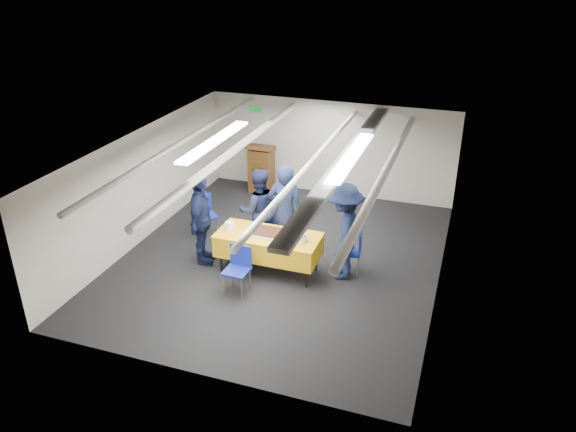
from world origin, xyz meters
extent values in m
plane|color=black|center=(0.00, 0.00, 0.00)|extent=(7.00, 7.00, 0.00)
cube|color=silver|center=(0.00, 3.49, 1.15)|extent=(6.00, 0.02, 2.30)
cube|color=silver|center=(-2.99, 0.00, 1.15)|extent=(0.02, 7.00, 2.30)
cube|color=silver|center=(2.99, 0.00, 1.15)|extent=(0.02, 7.00, 2.30)
cube|color=silver|center=(0.00, 0.00, 2.29)|extent=(6.00, 7.00, 0.02)
cylinder|color=silver|center=(-2.00, 0.00, 2.18)|extent=(0.10, 6.90, 0.10)
cylinder|color=silver|center=(-0.90, 0.00, 2.14)|extent=(0.14, 6.90, 0.14)
cylinder|color=silver|center=(0.60, 0.00, 2.10)|extent=(0.10, 6.90, 0.10)
cylinder|color=silver|center=(1.90, 0.00, 2.06)|extent=(0.14, 6.90, 0.14)
cube|color=gray|center=(1.20, 0.00, 2.20)|extent=(0.28, 6.90, 0.08)
cube|color=white|center=(-1.30, 0.00, 2.27)|extent=(0.25, 2.60, 0.04)
cube|color=white|center=(1.30, 0.00, 2.27)|extent=(0.25, 2.60, 0.04)
cube|color=#0C591E|center=(-1.90, 3.47, 1.95)|extent=(0.30, 0.04, 0.12)
cylinder|color=black|center=(-0.90, -0.82, 0.18)|extent=(0.04, 0.04, 0.36)
cylinder|color=black|center=(0.77, -0.82, 0.18)|extent=(0.04, 0.04, 0.36)
cylinder|color=black|center=(-0.90, -0.20, 0.18)|extent=(0.04, 0.04, 0.36)
cylinder|color=black|center=(0.77, -0.20, 0.18)|extent=(0.04, 0.04, 0.36)
cube|color=yellow|center=(-0.06, -0.51, 0.54)|extent=(1.89, 0.84, 0.39)
cube|color=yellow|center=(-0.06, -0.51, 0.76)|extent=(1.91, 0.86, 0.03)
cube|color=white|center=(-0.07, -0.53, 0.80)|extent=(0.51, 0.41, 0.06)
cube|color=black|center=(-0.07, -0.53, 0.84)|extent=(0.49, 0.39, 0.03)
sphere|color=navy|center=(-0.29, -0.71, 0.84)|extent=(0.04, 0.04, 0.04)
sphere|color=navy|center=(-0.29, -0.34, 0.84)|extent=(0.04, 0.04, 0.04)
sphere|color=navy|center=(-0.18, -0.71, 0.84)|extent=(0.04, 0.04, 0.04)
sphere|color=navy|center=(-0.18, -0.34, 0.84)|extent=(0.04, 0.04, 0.04)
sphere|color=navy|center=(-0.07, -0.71, 0.84)|extent=(0.04, 0.04, 0.04)
sphere|color=navy|center=(-0.07, -0.34, 0.84)|extent=(0.04, 0.04, 0.04)
sphere|color=navy|center=(0.05, -0.71, 0.84)|extent=(0.04, 0.04, 0.04)
sphere|color=navy|center=(0.05, -0.34, 0.84)|extent=(0.04, 0.04, 0.04)
sphere|color=navy|center=(0.16, -0.71, 0.84)|extent=(0.04, 0.04, 0.04)
sphere|color=navy|center=(0.16, -0.34, 0.84)|extent=(0.04, 0.04, 0.04)
sphere|color=navy|center=(-0.31, -0.62, 0.84)|extent=(0.04, 0.04, 0.04)
sphere|color=navy|center=(0.18, -0.62, 0.84)|extent=(0.04, 0.04, 0.04)
sphere|color=navy|center=(-0.31, -0.53, 0.84)|extent=(0.04, 0.04, 0.04)
sphere|color=navy|center=(0.18, -0.53, 0.84)|extent=(0.04, 0.04, 0.04)
sphere|color=navy|center=(-0.31, -0.43, 0.84)|extent=(0.04, 0.04, 0.04)
sphere|color=navy|center=(0.18, -0.43, 0.84)|extent=(0.04, 0.04, 0.04)
cylinder|color=white|center=(-0.81, -0.56, 0.82)|extent=(0.20, 0.20, 0.11)
cylinder|color=white|center=(-0.81, -0.56, 0.90)|extent=(0.16, 0.16, 0.05)
cylinder|color=white|center=(0.58, -0.56, 0.83)|extent=(0.22, 0.22, 0.11)
cylinder|color=white|center=(0.58, -0.56, 0.91)|extent=(0.18, 0.18, 0.05)
cube|color=brown|center=(-1.60, 3.05, 0.55)|extent=(0.55, 0.45, 1.10)
cube|color=brown|center=(-1.60, 3.02, 1.15)|extent=(0.62, 0.53, 0.21)
cylinder|color=gold|center=(-1.60, 2.81, 0.70)|extent=(0.28, 0.02, 0.28)
cylinder|color=gray|center=(-0.50, -1.56, 0.21)|extent=(0.02, 0.02, 0.43)
cylinder|color=gray|center=(-0.16, -1.58, 0.21)|extent=(0.02, 0.02, 0.43)
cylinder|color=gray|center=(-0.48, -1.22, 0.21)|extent=(0.02, 0.02, 0.43)
cylinder|color=gray|center=(-0.14, -1.24, 0.21)|extent=(0.02, 0.02, 0.43)
cube|color=#132597|center=(-0.32, -1.40, 0.45)|extent=(0.44, 0.44, 0.04)
cube|color=#132597|center=(-0.31, -1.21, 0.67)|extent=(0.40, 0.06, 0.40)
cylinder|color=gray|center=(1.18, 0.07, 0.21)|extent=(0.02, 0.02, 0.43)
cylinder|color=gray|center=(1.23, -0.26, 0.21)|extent=(0.02, 0.02, 0.43)
cylinder|color=gray|center=(1.51, 0.13, 0.21)|extent=(0.02, 0.02, 0.43)
cylinder|color=gray|center=(1.56, -0.21, 0.21)|extent=(0.02, 0.02, 0.43)
cube|color=#132597|center=(1.37, -0.07, 0.45)|extent=(0.48, 0.48, 0.04)
cube|color=#132597|center=(1.56, -0.04, 0.67)|extent=(0.10, 0.40, 0.40)
cylinder|color=gray|center=(-1.83, 0.19, 0.21)|extent=(0.02, 0.02, 0.43)
cylinder|color=gray|center=(-1.59, 0.43, 0.21)|extent=(0.02, 0.02, 0.43)
cylinder|color=gray|center=(-2.07, 0.43, 0.21)|extent=(0.02, 0.02, 0.43)
cylinder|color=gray|center=(-1.83, 0.67, 0.21)|extent=(0.02, 0.02, 0.43)
cube|color=#132597|center=(-1.83, 0.43, 0.45)|extent=(0.59, 0.59, 0.04)
cube|color=#132597|center=(-1.96, 0.56, 0.67)|extent=(0.31, 0.31, 0.40)
imported|color=black|center=(0.03, 0.15, 0.95)|extent=(0.75, 0.54, 1.91)
imported|color=black|center=(-0.55, 0.24, 0.86)|extent=(1.05, 0.99, 1.71)
imported|color=black|center=(-1.38, -0.58, 0.89)|extent=(0.64, 1.11, 1.78)
imported|color=black|center=(1.28, -0.23, 0.91)|extent=(0.77, 1.23, 1.83)
camera|label=1|loc=(3.24, -9.00, 5.52)|focal=35.00mm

